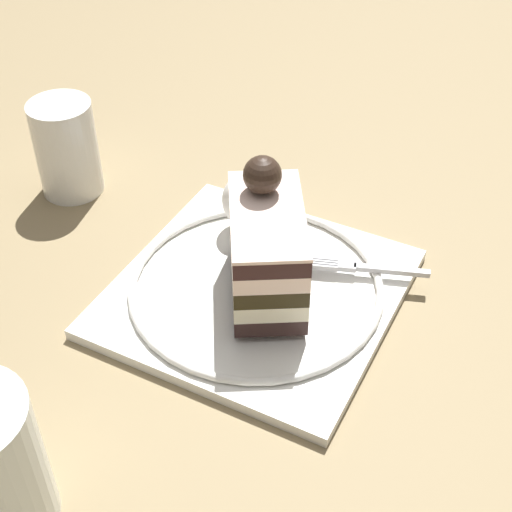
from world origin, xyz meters
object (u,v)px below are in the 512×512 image
object	(u,v)px
dessert_plate	(256,290)
drink_glass_far	(67,151)
cake_slice	(264,245)
whipped_cream_dollop	(244,200)
fork	(364,268)

from	to	relation	value
dessert_plate	drink_glass_far	size ratio (longest dim) A/B	2.83
dessert_plate	cake_slice	size ratio (longest dim) A/B	2.21
whipped_cream_dollop	fork	distance (m)	0.13
whipped_cream_dollop	drink_glass_far	distance (m)	0.19
cake_slice	whipped_cream_dollop	size ratio (longest dim) A/B	2.47
fork	whipped_cream_dollop	bearing A→B (deg)	97.25
whipped_cream_dollop	cake_slice	bearing A→B (deg)	-128.27
whipped_cream_dollop	drink_glass_far	world-z (taller)	drink_glass_far
dessert_plate	cake_slice	xyz separation A→B (m)	(0.00, -0.01, 0.05)
dessert_plate	fork	size ratio (longest dim) A/B	2.89
cake_slice	whipped_cream_dollop	distance (m)	0.09
drink_glass_far	dessert_plate	bearing A→B (deg)	-90.63
cake_slice	whipped_cream_dollop	bearing A→B (deg)	51.73
whipped_cream_dollop	drink_glass_far	size ratio (longest dim) A/B	0.52
cake_slice	whipped_cream_dollop	xyz separation A→B (m)	(0.05, 0.07, -0.02)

